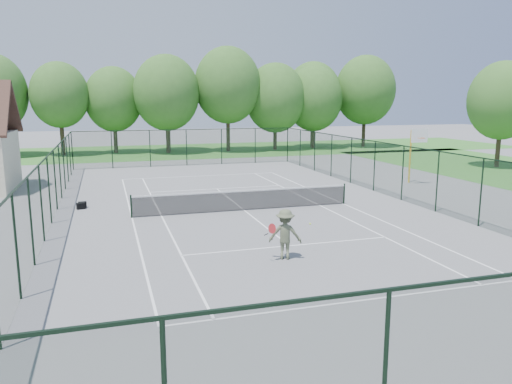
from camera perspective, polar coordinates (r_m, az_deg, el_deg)
ground at (r=25.00m, az=-1.33°, el=-2.12°), size 140.00×140.00×0.00m
grass_far at (r=54.17m, az=-9.91°, el=4.61°), size 80.00×16.00×0.01m
court_lines at (r=25.00m, az=-1.33°, el=-2.11°), size 11.05×23.85×0.01m
tennis_net at (r=24.88m, az=-1.34°, el=-0.83°), size 11.08×0.08×1.10m
fence_enclosure at (r=24.70m, az=-1.35°, el=1.41°), size 18.05×36.05×3.02m
tree_line_far at (r=53.90m, az=-10.12°, el=10.95°), size 39.40×6.40×9.70m
basketball_goal at (r=34.16m, az=17.74°, el=5.17°), size 1.20×1.43×3.65m
tree_side at (r=45.07m, az=26.32°, el=9.34°), size 5.38×5.38×8.51m
sports_bag_a at (r=26.77m, az=-19.38°, el=-1.52°), size 0.46×0.35×0.32m
sports_bag_b at (r=27.09m, az=-19.21°, el=-1.38°), size 0.42×0.28×0.31m
tennis_player at (r=17.38m, az=3.35°, el=-4.83°), size 2.00×1.06×1.76m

